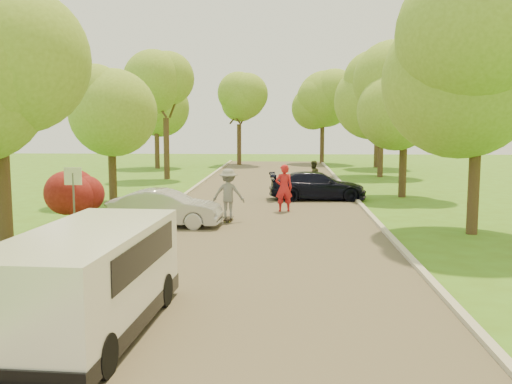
% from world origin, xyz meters
% --- Properties ---
extents(ground, '(100.00, 100.00, 0.00)m').
position_xyz_m(ground, '(0.00, 0.00, 0.00)').
color(ground, '#456D1A').
rests_on(ground, ground).
extents(road, '(8.00, 60.00, 0.01)m').
position_xyz_m(road, '(0.00, 8.00, 0.01)').
color(road, '#4C4438').
rests_on(road, ground).
extents(curb_left, '(0.18, 60.00, 0.12)m').
position_xyz_m(curb_left, '(-4.05, 8.00, 0.06)').
color(curb_left, '#B2AD9E').
rests_on(curb_left, ground).
extents(curb_right, '(0.18, 60.00, 0.12)m').
position_xyz_m(curb_right, '(4.05, 8.00, 0.06)').
color(curb_right, '#B2AD9E').
rests_on(curb_right, ground).
extents(street_sign, '(0.55, 0.06, 2.17)m').
position_xyz_m(street_sign, '(-5.80, 4.00, 1.56)').
color(street_sign, '#59595E').
rests_on(street_sign, ground).
extents(red_shrub, '(1.70, 1.70, 1.95)m').
position_xyz_m(red_shrub, '(-6.30, 5.50, 1.10)').
color(red_shrub, '#382619').
rests_on(red_shrub, ground).
extents(tree_l_mida, '(4.71, 4.60, 7.39)m').
position_xyz_m(tree_l_mida, '(-6.30, 1.00, 5.17)').
color(tree_l_mida, '#382619').
rests_on(tree_l_mida, ground).
extents(tree_l_midb, '(4.30, 4.20, 6.62)m').
position_xyz_m(tree_l_midb, '(-6.81, 12.00, 4.59)').
color(tree_l_midb, '#382619').
rests_on(tree_l_midb, ground).
extents(tree_l_far, '(4.92, 4.80, 7.79)m').
position_xyz_m(tree_l_far, '(-6.39, 22.00, 5.47)').
color(tree_l_far, '#382619').
rests_on(tree_l_far, ground).
extents(tree_r_mida, '(5.13, 5.00, 7.95)m').
position_xyz_m(tree_r_mida, '(7.02, 5.00, 5.54)').
color(tree_r_mida, '#382619').
rests_on(tree_r_mida, ground).
extents(tree_r_midb, '(4.51, 4.40, 7.01)m').
position_xyz_m(tree_r_midb, '(6.60, 14.00, 4.88)').
color(tree_r_midb, '#382619').
rests_on(tree_r_midb, ground).
extents(tree_r_far, '(5.33, 5.20, 8.34)m').
position_xyz_m(tree_r_far, '(7.23, 24.00, 5.83)').
color(tree_r_far, '#382619').
rests_on(tree_r_far, ground).
extents(tree_bg_a, '(5.12, 5.00, 7.72)m').
position_xyz_m(tree_bg_a, '(-8.78, 30.00, 5.31)').
color(tree_bg_a, '#382619').
rests_on(tree_bg_a, ground).
extents(tree_bg_b, '(5.12, 5.00, 7.95)m').
position_xyz_m(tree_bg_b, '(8.22, 32.00, 5.54)').
color(tree_bg_b, '#382619').
rests_on(tree_bg_b, ground).
extents(tree_bg_c, '(4.92, 4.80, 7.33)m').
position_xyz_m(tree_bg_c, '(-2.79, 34.00, 5.02)').
color(tree_bg_c, '#382619').
rests_on(tree_bg_c, ground).
extents(tree_bg_d, '(5.12, 5.00, 7.72)m').
position_xyz_m(tree_bg_d, '(4.22, 36.00, 5.31)').
color(tree_bg_d, '#382619').
rests_on(tree_bg_d, ground).
extents(minivan, '(2.16, 4.92, 1.79)m').
position_xyz_m(minivan, '(-2.50, -4.16, 0.95)').
color(minivan, white).
rests_on(minivan, ground).
extents(silver_sedan, '(3.93, 1.54, 1.27)m').
position_xyz_m(silver_sedan, '(-3.30, 5.79, 0.64)').
color(silver_sedan, '#ABABB0').
rests_on(silver_sedan, ground).
extents(dark_sedan, '(4.54, 2.06, 1.29)m').
position_xyz_m(dark_sedan, '(2.30, 12.84, 0.65)').
color(dark_sedan, black).
rests_on(dark_sedan, ground).
extents(longboard, '(0.31, 0.93, 0.11)m').
position_xyz_m(longboard, '(-1.23, 6.89, 0.10)').
color(longboard, black).
rests_on(longboard, ground).
extents(skateboarder, '(1.20, 0.73, 1.80)m').
position_xyz_m(skateboarder, '(-1.23, 6.89, 1.02)').
color(skateboarder, slate).
rests_on(skateboarder, longboard).
extents(person_striped, '(0.76, 0.57, 1.90)m').
position_xyz_m(person_striped, '(0.76, 9.22, 0.95)').
color(person_striped, red).
rests_on(person_striped, ground).
extents(person_olive, '(0.97, 0.93, 1.58)m').
position_xyz_m(person_olive, '(2.26, 16.07, 0.79)').
color(person_olive, '#2D2F1C').
rests_on(person_olive, ground).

